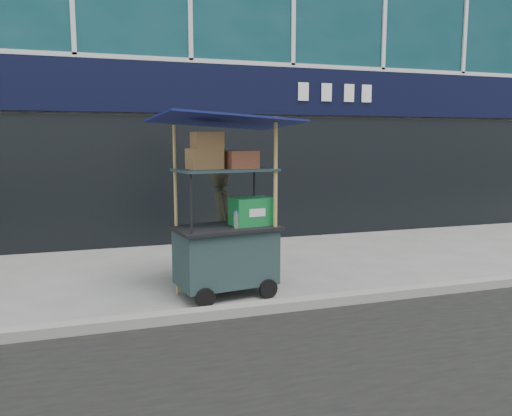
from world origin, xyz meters
name	(u,v)px	position (x,y,z in m)	size (l,w,h in m)	color
ground	(256,308)	(0.00, 0.00, 0.00)	(80.00, 80.00, 0.00)	slate
curb	(261,308)	(0.00, -0.20, 0.06)	(80.00, 0.18, 0.12)	gray
vendor_cart	(227,233)	(-0.19, 0.59, 0.81)	(1.86, 1.43, 2.30)	#1C2D2F
vendor_man	(223,223)	(-0.03, 1.45, 0.79)	(0.57, 0.38, 1.57)	black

